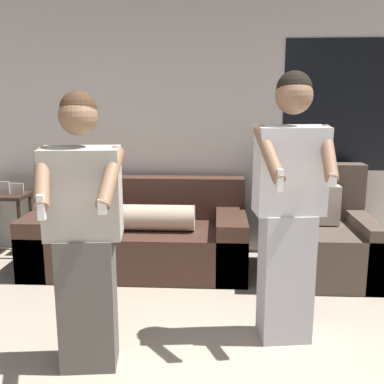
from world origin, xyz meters
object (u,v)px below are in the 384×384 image
object	(u,v)px
couch	(139,237)
person_left	(84,235)
armchair	(318,240)
side_table	(5,204)
person_right	(289,209)

from	to	relation	value
couch	person_left	distance (m)	1.78
armchair	side_table	distance (m)	3.18
person_left	side_table	bearing A→B (deg)	126.17
armchair	side_table	xyz separation A→B (m)	(-3.15, 0.37, 0.21)
person_right	side_table	bearing A→B (deg)	149.57
side_table	person_right	distance (m)	3.13
couch	armchair	size ratio (longest dim) A/B	2.05
side_table	person_right	xyz separation A→B (m)	(2.68, -1.57, 0.37)
side_table	person_left	world-z (taller)	person_left
armchair	person_right	xyz separation A→B (m)	(-0.47, -1.20, 0.58)
side_table	person_left	distance (m)	2.45
armchair	person_left	world-z (taller)	person_left
couch	person_left	xyz separation A→B (m)	(-0.02, -1.70, 0.54)
couch	armchair	world-z (taller)	armchair
couch	person_right	bearing A→B (deg)	-46.83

